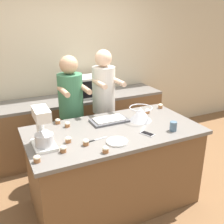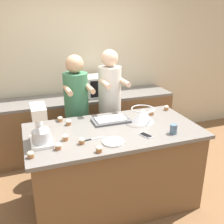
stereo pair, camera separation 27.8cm
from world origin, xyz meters
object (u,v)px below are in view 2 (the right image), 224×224
object	(u,v)px
cupcake_2	(65,137)
cupcake_5	(60,119)
cupcake_7	(58,146)
cupcake_6	(82,141)
cell_phone	(146,135)
drinking_glass	(173,129)
person_right	(110,107)
baking_tray	(111,120)
cupcake_8	(99,149)
small_plate	(113,142)
stand_mixer	(40,127)
person_left	(77,113)
microwave_oven	(100,85)
mixing_bowl	(143,115)
cupcake_0	(45,129)
cupcake_9	(31,154)
knife	(93,139)
cupcake_4	(68,122)
cupcake_3	(166,108)
cupcake_1	(151,112)

from	to	relation	value
cupcake_2	cupcake_5	bearing A→B (deg)	86.62
cupcake_7	cupcake_6	bearing A→B (deg)	8.70
cell_phone	drinking_glass	size ratio (longest dim) A/B	1.58
person_right	cell_phone	size ratio (longest dim) A/B	10.47
baking_tray	cupcake_8	world-z (taller)	cupcake_8
small_plate	cupcake_5	xyz separation A→B (m)	(-0.39, 0.70, 0.02)
stand_mixer	cupcake_7	bearing A→B (deg)	-53.94
person_left	microwave_oven	world-z (taller)	person_left
mixing_bowl	cupcake_2	size ratio (longest dim) A/B	4.30
cell_phone	cupcake_0	size ratio (longest dim) A/B	2.58
cupcake_9	cupcake_2	bearing A→B (deg)	34.20
person_right	cupcake_7	distance (m)	1.33
stand_mixer	cupcake_7	size ratio (longest dim) A/B	6.17
knife	cupcake_4	xyz separation A→B (m)	(-0.16, 0.43, 0.03)
baking_tray	knife	world-z (taller)	baking_tray
person_left	cupcake_3	bearing A→B (deg)	-22.16
cell_phone	cupcake_6	xyz separation A→B (m)	(-0.65, 0.05, 0.03)
drinking_glass	knife	distance (m)	0.84
cupcake_1	cupcake_5	bearing A→B (deg)	171.31
person_left	cupcake_2	xyz separation A→B (m)	(-0.30, -0.86, 0.09)
baking_tray	cupcake_6	world-z (taller)	cupcake_6
person_right	knife	xyz separation A→B (m)	(-0.50, -0.93, 0.04)
drinking_glass	knife	bearing A→B (deg)	169.69
cupcake_1	cupcake_2	bearing A→B (deg)	-163.45
cupcake_0	cupcake_7	distance (m)	0.43
knife	cupcake_3	bearing A→B (deg)	23.68
cupcake_1	cupcake_3	world-z (taller)	same
mixing_bowl	cupcake_9	bearing A→B (deg)	-162.12
microwave_oven	knife	bearing A→B (deg)	-109.72
mixing_bowl	microwave_oven	distance (m)	1.27
microwave_oven	cupcake_3	xyz separation A→B (m)	(0.58, -1.02, -0.09)
small_plate	knife	bearing A→B (deg)	140.52
stand_mixer	cupcake_6	xyz separation A→B (m)	(0.36, -0.14, -0.14)
cupcake_6	cupcake_3	bearing A→B (deg)	23.77
person_right	stand_mixer	bearing A→B (deg)	-139.56
stand_mixer	cupcake_2	world-z (taller)	stand_mixer
cell_phone	small_plate	xyz separation A→B (m)	(-0.36, -0.03, 0.00)
cupcake_3	drinking_glass	bearing A→B (deg)	-114.84
baking_tray	microwave_oven	xyz separation A→B (m)	(0.22, 1.14, 0.10)
stand_mixer	person_left	bearing A→B (deg)	57.83
cupcake_1	cupcake_2	world-z (taller)	same
mixing_bowl	cupcake_1	bearing A→B (deg)	38.47
cupcake_0	cupcake_3	size ratio (longest dim) A/B	1.00
stand_mixer	baking_tray	size ratio (longest dim) A/B	0.91
cell_phone	cupcake_3	bearing A→B (deg)	45.42
mixing_bowl	baking_tray	xyz separation A→B (m)	(-0.34, 0.12, -0.07)
person_left	cupcake_7	xyz separation A→B (m)	(-0.40, -1.02, 0.09)
cupcake_1	cupcake_7	xyz separation A→B (m)	(-1.21, -0.49, 0.00)
cupcake_6	cupcake_8	bearing A→B (deg)	-62.43
person_left	mixing_bowl	xyz separation A→B (m)	(0.62, -0.68, 0.15)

